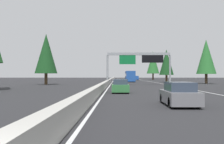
# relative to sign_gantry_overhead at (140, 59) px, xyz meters

# --- Properties ---
(ground_plane) EXTENTS (320.00, 320.00, 0.00)m
(ground_plane) POSITION_rel_sign_gantry_overhead_xyz_m (9.40, 6.04, -5.07)
(ground_plane) COLOR #262628
(median_barrier) EXTENTS (180.00, 0.56, 0.90)m
(median_barrier) POSITION_rel_sign_gantry_overhead_xyz_m (29.40, 6.34, -4.62)
(median_barrier) COLOR #ADAAA3
(median_barrier) RESTS_ON ground
(shoulder_stripe_right) EXTENTS (160.00, 0.16, 0.01)m
(shoulder_stripe_right) POSITION_rel_sign_gantry_overhead_xyz_m (19.40, -5.48, -5.07)
(shoulder_stripe_right) COLOR silver
(shoulder_stripe_right) RESTS_ON ground
(shoulder_stripe_median) EXTENTS (160.00, 0.16, 0.01)m
(shoulder_stripe_median) POSITION_rel_sign_gantry_overhead_xyz_m (19.40, 5.79, -5.07)
(shoulder_stripe_median) COLOR silver
(shoulder_stripe_median) RESTS_ON ground
(sign_gantry_overhead) EXTENTS (0.50, 12.68, 6.38)m
(sign_gantry_overhead) POSITION_rel_sign_gantry_overhead_xyz_m (0.00, 0.00, 0.00)
(sign_gantry_overhead) COLOR gray
(sign_gantry_overhead) RESTS_ON ground
(sedan_mid_left) EXTENTS (4.40, 1.80, 1.47)m
(sedan_mid_left) POSITION_rel_sign_gantry_overhead_xyz_m (-36.27, 0.58, -4.39)
(sedan_mid_left) COLOR slate
(sedan_mid_left) RESTS_ON ground
(sedan_mid_right) EXTENTS (4.40, 1.80, 1.47)m
(sedan_mid_right) POSITION_rel_sign_gantry_overhead_xyz_m (-23.87, 4.09, -4.39)
(sedan_mid_right) COLOR #2D6B38
(sedan_mid_right) RESTS_ON ground
(bus_far_left) EXTENTS (11.50, 2.55, 3.10)m
(bus_far_left) POSITION_rel_sign_gantry_overhead_xyz_m (25.65, 0.66, -3.36)
(bus_far_left) COLOR #1E4793
(bus_far_left) RESTS_ON ground
(minivan_near_right) EXTENTS (5.00, 1.95, 1.69)m
(minivan_near_right) POSITION_rel_sign_gantry_overhead_xyz_m (51.69, -2.83, -4.12)
(minivan_near_right) COLOR #1E4793
(minivan_near_right) RESTS_ON ground
(conifer_right_mid) EXTENTS (4.44, 4.44, 10.09)m
(conifer_right_mid) POSITION_rel_sign_gantry_overhead_xyz_m (8.74, -15.92, 1.06)
(conifer_right_mid) COLOR #4C3823
(conifer_right_mid) RESTS_ON ground
(conifer_right_far) EXTENTS (4.02, 4.02, 9.14)m
(conifer_right_far) POSITION_rel_sign_gantry_overhead_xyz_m (22.52, -9.40, 0.48)
(conifer_right_far) COLOR #4C3823
(conifer_right_far) RESTS_ON ground
(conifer_right_distant) EXTENTS (5.37, 5.37, 12.20)m
(conifer_right_distant) POSITION_rel_sign_gantry_overhead_xyz_m (62.83, -11.02, 2.34)
(conifer_right_distant) COLOR #4C3823
(conifer_right_distant) RESTS_ON ground
(conifer_left_near) EXTENTS (4.59, 4.59, 10.44)m
(conifer_left_near) POSITION_rel_sign_gantry_overhead_xyz_m (1.85, 19.02, 1.26)
(conifer_left_near) COLOR #4C3823
(conifer_left_near) RESTS_ON ground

